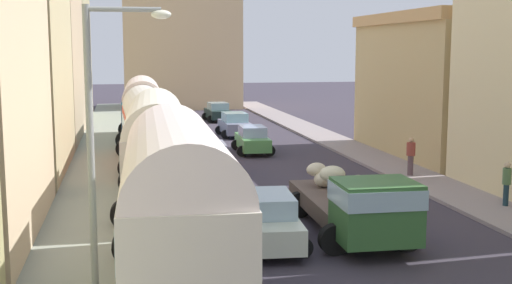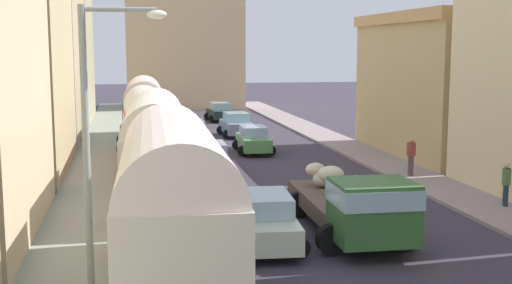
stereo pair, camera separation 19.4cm
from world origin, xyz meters
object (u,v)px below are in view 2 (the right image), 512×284
car_5 (192,134)px  car_4 (209,159)px  parked_bus_1 (156,145)px  streetlamp_near (98,132)px  cargo_truck_0 (355,203)px  car_2 (220,112)px  parked_bus_2 (149,124)px  pedestrian_2 (506,182)px  car_1 (236,125)px  car_3 (267,220)px  pedestrian_1 (411,155)px  car_0 (253,140)px  parked_bus_0 (173,200)px  parked_bus_3 (144,107)px

car_5 → car_4: bearing=-90.5°
parked_bus_1 → streetlamp_near: (-1.65, -9.45, 1.70)m
cargo_truck_0 → streetlamp_near: size_ratio=1.07×
car_2 → car_5: car_5 is taller
parked_bus_1 → car_2: size_ratio=2.31×
car_2 → streetlamp_near: 39.39m
parked_bus_2 → pedestrian_2: bearing=-43.0°
parked_bus_2 → car_1: 12.15m
pedestrian_2 → streetlamp_near: streetlamp_near is taller
parked_bus_1 → car_3: parked_bus_1 is taller
pedestrian_1 → pedestrian_2: (0.94, -6.21, -0.04)m
parked_bus_2 → car_2: parked_bus_2 is taller
car_0 → car_5: size_ratio=0.95×
streetlamp_near → car_3: bearing=41.2°
car_3 → car_0: bearing=80.6°
cargo_truck_0 → car_3: cargo_truck_0 is taller
pedestrian_2 → streetlamp_near: size_ratio=0.26×
parked_bus_2 → parked_bus_0: bearing=-90.0°
parked_bus_2 → car_5: parked_bus_2 is taller
cargo_truck_0 → car_5: bearing=98.7°
car_1 → pedestrian_1: bearing=-71.0°
car_1 → car_5: car_5 is taller
parked_bus_2 → car_0: 6.86m
parked_bus_2 → parked_bus_3: parked_bus_3 is taller
parked_bus_1 → parked_bus_2: parked_bus_1 is taller
car_5 → pedestrian_1: 14.40m
parked_bus_3 → car_0: size_ratio=2.19×
car_2 → car_3: (-3.33, -34.33, 0.03)m
pedestrian_2 → parked_bus_2: bearing=137.0°
parked_bus_0 → streetlamp_near: streetlamp_near is taller
car_5 → cargo_truck_0: bearing=-81.3°
car_2 → pedestrian_2: (6.18, -31.67, 0.27)m
pedestrian_1 → pedestrian_2: 6.28m
cargo_truck_0 → car_5: (-3.09, 20.08, -0.33)m
car_3 → streetlamp_near: (-4.67, -4.09, 3.28)m
car_5 → pedestrian_2: size_ratio=2.36×
car_0 → car_4: size_ratio=0.98×
cargo_truck_0 → pedestrian_2: cargo_truck_0 is taller
parked_bus_2 → car_0: parked_bus_2 is taller
car_4 → cargo_truck_0: bearing=-74.3°
parked_bus_2 → car_3: 14.74m
parked_bus_1 → streetlamp_near: bearing=-99.9°
parked_bus_2 → car_1: size_ratio=2.47×
parked_bus_0 → car_4: 15.34m
parked_bus_2 → pedestrian_2: 17.18m
pedestrian_2 → streetlamp_near: 16.00m
parked_bus_2 → car_3: (3.03, -14.36, -1.34)m
car_0 → car_3: 17.75m
parked_bus_2 → pedestrian_1: parked_bus_2 is taller
car_5 → parked_bus_3: bearing=130.7°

